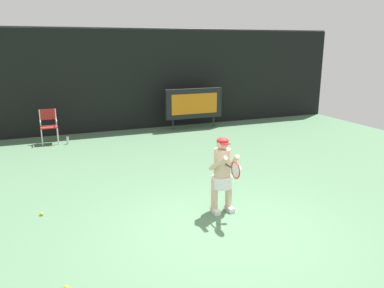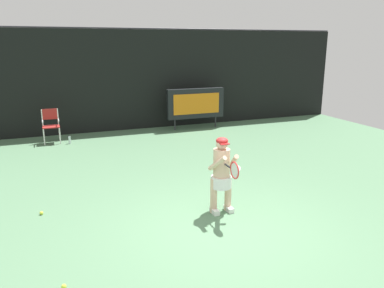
% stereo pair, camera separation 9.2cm
% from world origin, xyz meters
% --- Properties ---
extents(ground, '(18.00, 22.00, 0.03)m').
position_xyz_m(ground, '(0.00, -0.19, -0.01)').
color(ground, '#537B58').
extents(backdrop_screen, '(18.00, 0.12, 3.66)m').
position_xyz_m(backdrop_screen, '(0.00, 8.50, 1.81)').
color(backdrop_screen, black).
rests_on(backdrop_screen, ground).
extents(scoreboard, '(2.20, 0.21, 1.50)m').
position_xyz_m(scoreboard, '(2.59, 7.73, 0.95)').
color(scoreboard, black).
rests_on(scoreboard, ground).
extents(umpire_chair, '(0.52, 0.44, 1.08)m').
position_xyz_m(umpire_chair, '(-2.53, 7.44, 0.62)').
color(umpire_chair, white).
rests_on(umpire_chair, ground).
extents(water_bottle, '(0.07, 0.07, 0.27)m').
position_xyz_m(water_bottle, '(-2.02, 7.07, 0.12)').
color(water_bottle, silver).
rests_on(water_bottle, ground).
extents(tennis_player, '(0.53, 0.60, 1.46)m').
position_xyz_m(tennis_player, '(0.31, 0.69, 0.79)').
color(tennis_player, white).
rests_on(tennis_player, ground).
extents(tennis_racket, '(0.03, 0.60, 0.31)m').
position_xyz_m(tennis_racket, '(0.31, 0.20, 0.99)').
color(tennis_racket, black).
extents(tennis_ball_loose, '(0.07, 0.07, 0.07)m').
position_xyz_m(tennis_ball_loose, '(-2.64, -0.73, 0.03)').
color(tennis_ball_loose, '#CCDB3D').
rests_on(tennis_ball_loose, ground).
extents(tennis_ball_spare, '(0.07, 0.07, 0.07)m').
position_xyz_m(tennis_ball_spare, '(-2.90, 1.78, 0.03)').
color(tennis_ball_spare, '#CCDB3D').
rests_on(tennis_ball_spare, ground).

